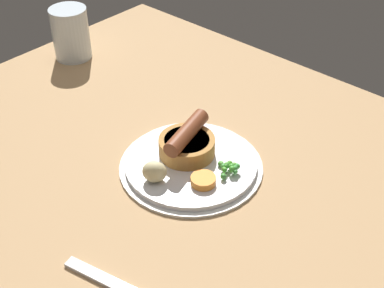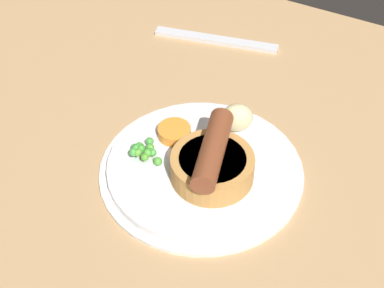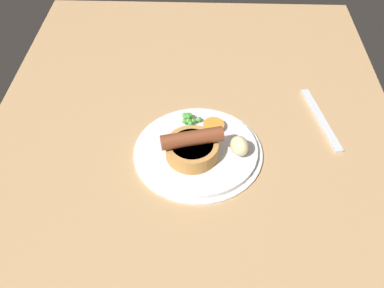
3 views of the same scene
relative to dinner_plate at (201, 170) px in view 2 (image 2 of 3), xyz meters
The scene contains 7 objects.
dining_table 2.55cm from the dinner_plate, 137.09° to the right, with size 110.00×80.00×3.00cm, color tan.
dinner_plate is the anchor object (origin of this frame).
sausage_pudding 3.78cm from the dinner_plate, 36.91° to the right, with size 9.34×11.09×5.63cm.
pea_pile 6.88cm from the dinner_plate, 163.12° to the right, with size 4.16×3.79×1.84cm.
potato_chunk_0 7.87cm from the dinner_plate, 81.91° to the left, with size 3.83×3.03×3.64cm, color beige.
carrot_slice_1 5.94cm from the dinner_plate, 150.80° to the left, with size 3.97×3.97×1.25cm, color orange.
fork 25.92cm from the dinner_plate, 111.90° to the left, with size 18.00×1.60×0.60cm, color silver.
Camera 2 is at (23.13, -44.14, 57.81)cm, focal length 60.00 mm.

